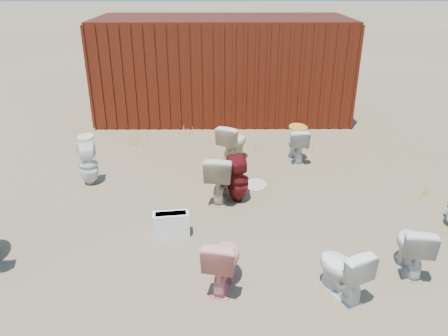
{
  "coord_description": "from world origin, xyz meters",
  "views": [
    {
      "loc": [
        -0.05,
        -5.7,
        3.42
      ],
      "look_at": [
        0.0,
        0.6,
        0.55
      ],
      "focal_mm": 35.0,
      "sensor_mm": 36.0,
      "label": 1
    }
  ],
  "objects_px": {
    "toilet_front_c": "(342,270)",
    "toilet_front_e": "(412,246)",
    "toilet_back_beige_right": "(233,142)",
    "toilet_front_maroon": "(238,180)",
    "toilet_back_a": "(88,165)",
    "toilet_front_pink": "(223,260)",
    "loose_tank": "(171,224)",
    "toilet_back_beige_left": "(220,176)",
    "toilet_back_yellowlid": "(297,144)",
    "shipping_container": "(223,68)"
  },
  "relations": [
    {
      "from": "toilet_front_c",
      "to": "toilet_front_e",
      "type": "bearing_deg",
      "value": 178.69
    },
    {
      "from": "toilet_front_e",
      "to": "toilet_back_beige_right",
      "type": "xyz_separation_m",
      "value": [
        -2.1,
        3.44,
        0.04
      ]
    },
    {
      "from": "toilet_front_maroon",
      "to": "toilet_back_a",
      "type": "relative_size",
      "value": 1.05
    },
    {
      "from": "toilet_front_pink",
      "to": "loose_tank",
      "type": "xyz_separation_m",
      "value": [
        -0.72,
        1.07,
        -0.17
      ]
    },
    {
      "from": "toilet_back_beige_left",
      "to": "toilet_back_yellowlid",
      "type": "xyz_separation_m",
      "value": [
        1.49,
        1.57,
        -0.06
      ]
    },
    {
      "from": "toilet_front_c",
      "to": "loose_tank",
      "type": "xyz_separation_m",
      "value": [
        -2.06,
        1.24,
        -0.16
      ]
    },
    {
      "from": "shipping_container",
      "to": "toilet_front_pink",
      "type": "xyz_separation_m",
      "value": [
        -0.03,
        -6.74,
        -0.86
      ]
    },
    {
      "from": "shipping_container",
      "to": "toilet_front_e",
      "type": "distance_m",
      "value": 6.91
    },
    {
      "from": "toilet_front_maroon",
      "to": "toilet_back_beige_left",
      "type": "xyz_separation_m",
      "value": [
        -0.28,
        0.09,
        0.02
      ]
    },
    {
      "from": "shipping_container",
      "to": "toilet_back_beige_right",
      "type": "height_order",
      "value": "shipping_container"
    },
    {
      "from": "shipping_container",
      "to": "toilet_back_yellowlid",
      "type": "height_order",
      "value": "shipping_container"
    },
    {
      "from": "toilet_front_pink",
      "to": "toilet_back_a",
      "type": "bearing_deg",
      "value": -37.18
    },
    {
      "from": "shipping_container",
      "to": "toilet_back_a",
      "type": "xyz_separation_m",
      "value": [
        -2.33,
        -4.02,
        -0.84
      ]
    },
    {
      "from": "toilet_front_c",
      "to": "loose_tank",
      "type": "bearing_deg",
      "value": -57.06
    },
    {
      "from": "toilet_front_maroon",
      "to": "loose_tank",
      "type": "relative_size",
      "value": 1.51
    },
    {
      "from": "toilet_front_c",
      "to": "toilet_back_a",
      "type": "distance_m",
      "value": 4.66
    },
    {
      "from": "toilet_front_pink",
      "to": "toilet_front_e",
      "type": "distance_m",
      "value": 2.33
    },
    {
      "from": "toilet_back_beige_left",
      "to": "toilet_front_maroon",
      "type": "bearing_deg",
      "value": 169.8
    },
    {
      "from": "toilet_front_c",
      "to": "loose_tank",
      "type": "relative_size",
      "value": 1.35
    },
    {
      "from": "toilet_front_pink",
      "to": "toilet_back_yellowlid",
      "type": "height_order",
      "value": "toilet_front_pink"
    },
    {
      "from": "toilet_front_maroon",
      "to": "toilet_front_pink",
      "type": "bearing_deg",
      "value": 72.13
    },
    {
      "from": "toilet_front_pink",
      "to": "loose_tank",
      "type": "distance_m",
      "value": 1.3
    },
    {
      "from": "toilet_front_pink",
      "to": "toilet_back_yellowlid",
      "type": "distance_m",
      "value": 4.0
    },
    {
      "from": "toilet_back_beige_right",
      "to": "loose_tank",
      "type": "relative_size",
      "value": 1.52
    },
    {
      "from": "toilet_back_a",
      "to": "toilet_front_maroon",
      "type": "bearing_deg",
      "value": 148.48
    },
    {
      "from": "toilet_back_yellowlid",
      "to": "loose_tank",
      "type": "xyz_separation_m",
      "value": [
        -2.17,
        -2.66,
        -0.16
      ]
    },
    {
      "from": "toilet_front_e",
      "to": "loose_tank",
      "type": "bearing_deg",
      "value": -6.71
    },
    {
      "from": "toilet_front_maroon",
      "to": "toilet_back_beige_left",
      "type": "height_order",
      "value": "toilet_back_beige_left"
    },
    {
      "from": "toilet_front_c",
      "to": "toilet_back_beige_right",
      "type": "relative_size",
      "value": 0.89
    },
    {
      "from": "toilet_front_e",
      "to": "toilet_back_beige_right",
      "type": "height_order",
      "value": "toilet_back_beige_right"
    },
    {
      "from": "toilet_front_e",
      "to": "toilet_back_beige_left",
      "type": "xyz_separation_m",
      "value": [
        -2.35,
        1.89,
        0.06
      ]
    },
    {
      "from": "toilet_back_a",
      "to": "toilet_front_c",
      "type": "bearing_deg",
      "value": 124.29
    },
    {
      "from": "toilet_front_c",
      "to": "toilet_back_beige_left",
      "type": "relative_size",
      "value": 0.85
    },
    {
      "from": "loose_tank",
      "to": "toilet_back_beige_right",
      "type": "bearing_deg",
      "value": 63.06
    },
    {
      "from": "toilet_front_maroon",
      "to": "loose_tank",
      "type": "height_order",
      "value": "toilet_front_maroon"
    },
    {
      "from": "toilet_front_maroon",
      "to": "toilet_back_a",
      "type": "distance_m",
      "value": 2.64
    },
    {
      "from": "toilet_back_a",
      "to": "shipping_container",
      "type": "bearing_deg",
      "value": -137.49
    },
    {
      "from": "toilet_back_a",
      "to": "toilet_front_e",
      "type": "bearing_deg",
      "value": 134.8
    },
    {
      "from": "shipping_container",
      "to": "loose_tank",
      "type": "relative_size",
      "value": 12.0
    },
    {
      "from": "shipping_container",
      "to": "toilet_back_beige_right",
      "type": "distance_m",
      "value": 3.14
    },
    {
      "from": "toilet_back_beige_right",
      "to": "loose_tank",
      "type": "xyz_separation_m",
      "value": [
        -0.93,
        -2.64,
        -0.2
      ]
    },
    {
      "from": "toilet_front_c",
      "to": "toilet_front_pink",
      "type": "bearing_deg",
      "value": -33.46
    },
    {
      "from": "toilet_back_beige_left",
      "to": "loose_tank",
      "type": "bearing_deg",
      "value": 66.17
    },
    {
      "from": "toilet_front_pink",
      "to": "loose_tank",
      "type": "relative_size",
      "value": 1.38
    },
    {
      "from": "toilet_front_e",
      "to": "toilet_back_beige_right",
      "type": "relative_size",
      "value": 0.89
    },
    {
      "from": "toilet_front_c",
      "to": "toilet_back_beige_left",
      "type": "xyz_separation_m",
      "value": [
        -1.38,
        2.34,
        0.06
      ]
    },
    {
      "from": "toilet_front_pink",
      "to": "toilet_back_beige_right",
      "type": "bearing_deg",
      "value": -80.89
    },
    {
      "from": "toilet_back_beige_left",
      "to": "toilet_front_pink",
      "type": "bearing_deg",
      "value": 99.04
    },
    {
      "from": "toilet_front_maroon",
      "to": "toilet_back_a",
      "type": "height_order",
      "value": "toilet_front_maroon"
    },
    {
      "from": "toilet_front_pink",
      "to": "toilet_back_beige_right",
      "type": "height_order",
      "value": "toilet_back_beige_right"
    }
  ]
}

